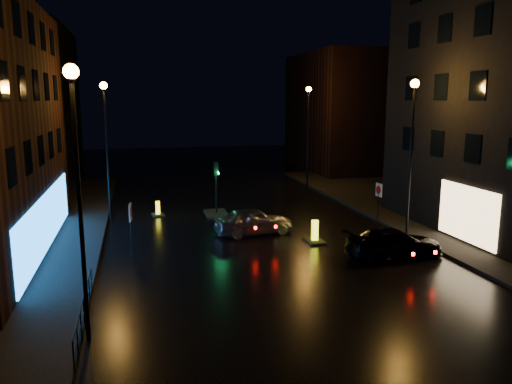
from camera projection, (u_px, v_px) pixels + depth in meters
ground at (305, 293)px, 19.24m from camera, size 120.00×120.00×0.00m
pavement_right at (481, 222)px, 30.11m from camera, size 12.00×44.00×0.15m
building_far_left at (28, 103)px, 47.69m from camera, size 8.00×16.00×14.00m
building_far_right at (341, 112)px, 52.17m from camera, size 8.00×14.00×12.00m
street_lamp_lnear at (77, 163)px, 14.50m from camera, size 0.44×0.44×8.37m
street_lamp_lfar at (106, 130)px, 29.79m from camera, size 0.44×0.44×8.37m
street_lamp_rnear at (412, 135)px, 25.75m from camera, size 0.44×0.44×8.37m
street_lamp_rfar at (308, 121)px, 41.03m from camera, size 0.44×0.44×8.37m
traffic_signal at (216, 207)px, 32.25m from camera, size 1.40×2.40×3.45m
guard_railing at (84, 306)px, 16.30m from camera, size 0.05×6.04×1.00m
silver_hatchback at (254, 221)px, 27.55m from camera, size 4.48×2.16×1.47m
dark_sedan at (394, 243)px, 23.51m from camera, size 4.79×2.14×1.37m
bollard_near at (315, 237)px, 26.07m from camera, size 0.90×1.35×1.18m
bollard_far at (158, 212)px, 32.02m from camera, size 0.85×1.15×0.93m
road_sign_left at (131, 217)px, 23.47m from camera, size 0.15×0.62×2.56m
road_sign_right at (379, 193)px, 29.79m from camera, size 0.14×0.59×2.43m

